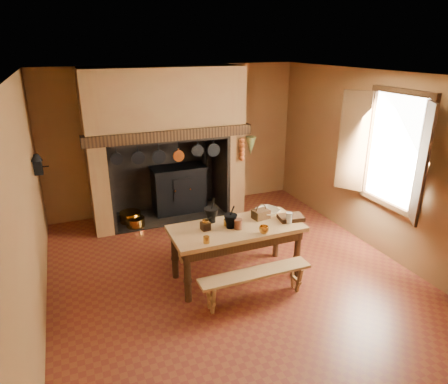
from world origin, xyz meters
name	(u,v)px	position (x,y,z in m)	size (l,w,h in m)	color
floor	(229,271)	(0.00, 0.00, 0.00)	(5.50, 5.50, 0.00)	#612C17
ceiling	(230,75)	(0.00, 0.00, 2.80)	(5.50, 5.50, 0.00)	silver
back_wall	(175,139)	(0.00, 2.75, 1.40)	(5.00, 0.02, 2.80)	olive
wall_left	(27,209)	(-2.50, 0.00, 1.40)	(0.02, 5.50, 2.80)	olive
wall_right	(375,163)	(2.50, 0.00, 1.40)	(0.02, 5.50, 2.80)	olive
wall_front	(370,292)	(0.00, -2.75, 1.40)	(5.00, 0.02, 2.80)	olive
chimney_breast	(164,123)	(-0.30, 2.31, 1.81)	(2.95, 0.96, 2.80)	olive
iron_range	(179,188)	(-0.04, 2.45, 0.48)	(1.12, 0.55, 1.60)	black
hearth_pans	(131,219)	(-1.05, 2.22, 0.09)	(0.51, 0.62, 0.20)	#AF7928
hanging_pans	(171,155)	(-0.34, 1.81, 1.36)	(1.92, 0.29, 0.27)	black
onion_string	(242,149)	(1.00, 1.79, 1.33)	(0.12, 0.10, 0.46)	#B75421
herb_bunch	(251,146)	(1.18, 1.79, 1.38)	(0.20, 0.20, 0.35)	brown
window	(389,151)	(2.35, -0.40, 1.70)	(0.39, 1.75, 1.76)	white
wall_coffee_mill	(37,163)	(-2.42, 1.55, 1.52)	(0.23, 0.16, 0.31)	black
work_table	(236,235)	(0.04, -0.15, 0.67)	(1.83, 0.82, 0.79)	tan
bench_front	(255,279)	(0.04, -0.77, 0.32)	(1.51, 0.26, 0.42)	tan
bench_back	(218,236)	(0.04, 0.54, 0.32)	(1.53, 0.27, 0.43)	tan
mortar_large	(211,214)	(-0.23, 0.12, 0.91)	(0.21, 0.21, 0.35)	black
mortar_small	(230,220)	(-0.05, -0.15, 0.90)	(0.19, 0.19, 0.32)	black
coffee_grinder	(205,225)	(-0.39, -0.09, 0.86)	(0.16, 0.13, 0.18)	#362411
brass_mug_a	(206,240)	(-0.50, -0.45, 0.84)	(0.08, 0.08, 0.09)	#AF7928
brass_mug_b	(227,222)	(-0.07, -0.07, 0.84)	(0.08, 0.08, 0.09)	#AF7928
mixing_bowl	(268,212)	(0.63, 0.05, 0.84)	(0.34, 0.34, 0.08)	beige
stoneware_crock	(238,224)	(0.03, -0.23, 0.87)	(0.11, 0.11, 0.14)	#542F1F
glass_jar	(289,218)	(0.77, -0.32, 0.87)	(0.09, 0.09, 0.16)	beige
wicker_basket	(261,214)	(0.48, -0.03, 0.87)	(0.26, 0.21, 0.22)	#502B18
wooden_tray	(291,218)	(0.86, -0.23, 0.82)	(0.35, 0.25, 0.06)	#362411
brass_cup	(264,230)	(0.30, -0.48, 0.85)	(0.13, 0.13, 0.10)	#AF7928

